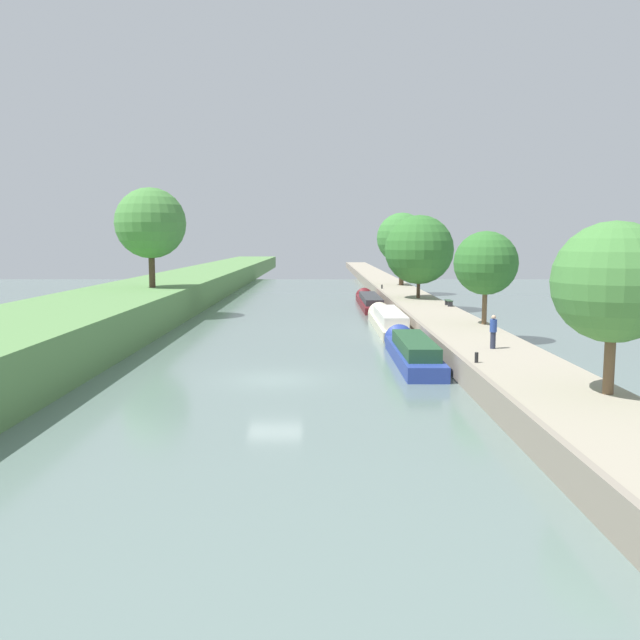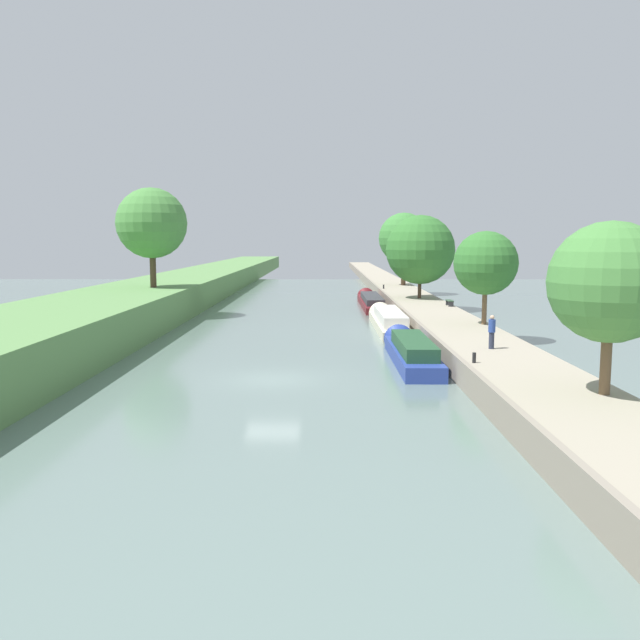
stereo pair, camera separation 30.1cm
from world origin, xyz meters
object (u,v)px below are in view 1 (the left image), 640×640
at_px(narrowboat_blue, 411,350).
at_px(mooring_bollard_far, 382,287).
at_px(person_walking, 493,331).
at_px(narrowboat_maroon, 369,301).
at_px(mooring_bollard_near, 477,358).
at_px(narrowboat_cream, 388,320).
at_px(park_bench, 449,302).

height_order(narrowboat_blue, mooring_bollard_far, mooring_bollard_far).
height_order(narrowboat_blue, person_walking, person_walking).
bearing_deg(narrowboat_maroon, narrowboat_blue, -89.93).
height_order(person_walking, mooring_bollard_near, person_walking).
relative_size(narrowboat_cream, mooring_bollard_near, 31.56).
bearing_deg(mooring_bollard_far, person_walking, -87.62).
bearing_deg(narrowboat_blue, park_bench, 73.24).
height_order(narrowboat_maroon, person_walking, person_walking).
bearing_deg(narrowboat_blue, mooring_bollard_near, -74.27).
distance_m(narrowboat_blue, park_bench, 19.20).
relative_size(narrowboat_blue, narrowboat_maroon, 0.70).
relative_size(narrowboat_cream, mooring_bollard_far, 31.56).
height_order(narrowboat_blue, park_bench, park_bench).
bearing_deg(person_walking, mooring_bollard_near, -114.16).
bearing_deg(narrowboat_maroon, park_bench, -64.49).
xyz_separation_m(narrowboat_blue, narrowboat_cream, (0.09, 13.39, 0.00)).
bearing_deg(park_bench, person_walking, -95.25).
relative_size(narrowboat_maroon, park_bench, 10.80).
distance_m(person_walking, park_bench, 21.41).
bearing_deg(narrowboat_blue, narrowboat_maroon, 90.07).
bearing_deg(person_walking, narrowboat_maroon, 96.24).
distance_m(narrowboat_blue, narrowboat_cream, 13.39).
distance_m(person_walking, mooring_bollard_near, 4.16).
height_order(narrowboat_blue, narrowboat_maroon, narrowboat_blue).
xyz_separation_m(narrowboat_maroon, park_bench, (5.56, -11.66, 1.02)).
distance_m(narrowboat_maroon, park_bench, 12.96).
bearing_deg(narrowboat_cream, person_walking, -77.97).
xyz_separation_m(person_walking, mooring_bollard_far, (-1.68, 40.40, -0.65)).
bearing_deg(mooring_bollard_far, narrowboat_blue, -92.89).
bearing_deg(mooring_bollard_far, park_bench, -79.20).
bearing_deg(mooring_bollard_far, mooring_bollard_near, -90.00).
bearing_deg(mooring_bollard_far, narrowboat_maroon, -104.52).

